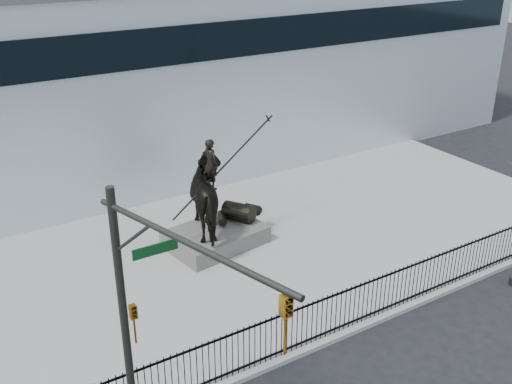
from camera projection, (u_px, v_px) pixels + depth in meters
ground at (367, 357)px, 17.52m from camera, size 120.00×120.00×0.00m
plaza at (244, 253)px, 22.91m from camera, size 30.00×12.00×0.15m
building at (115, 73)px, 31.17m from camera, size 44.00×14.00×9.00m
picket_fence at (341, 310)px, 18.12m from camera, size 22.10×0.10×1.50m
statue_plinth at (216, 237)px, 23.26m from camera, size 3.91×2.97×0.67m
equestrian_statue at (216, 196)px, 22.59m from camera, size 4.55×3.16×3.89m
traffic_signal_left at (150, 332)px, 12.13m from camera, size 1.52×4.84×7.00m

